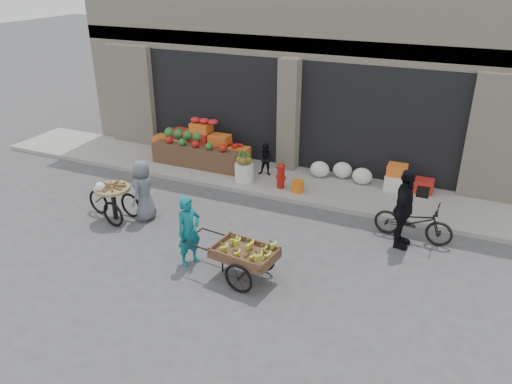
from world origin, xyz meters
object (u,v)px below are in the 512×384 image
at_px(tricycle_cart, 113,197).
at_px(vendor_grey, 143,190).
at_px(banana_cart, 243,251).
at_px(cyclist, 404,209).
at_px(orange_bucket, 298,186).
at_px(bicycle, 413,221).
at_px(seated_person, 266,160).
at_px(pineapple_bin, 244,172).
at_px(vendor_woman, 189,231).
at_px(fire_hydrant, 281,174).

relative_size(tricycle_cart, vendor_grey, 0.98).
relative_size(banana_cart, cyclist, 1.18).
relative_size(orange_bucket, bicycle, 0.19).
xyz_separation_m(orange_bucket, seated_person, (-1.20, 0.70, 0.31)).
distance_m(pineapple_bin, tricycle_cart, 3.69).
height_order(vendor_woman, vendor_grey, vendor_grey).
bearing_deg(seated_person, bicycle, -32.93).
bearing_deg(pineapple_bin, fire_hydrant, -2.60).
bearing_deg(vendor_woman, vendor_grey, 81.79).
xyz_separation_m(vendor_grey, cyclist, (5.79, 1.19, 0.15)).
distance_m(bicycle, cyclist, 0.63).
distance_m(vendor_woman, vendor_grey, 2.35).
xyz_separation_m(pineapple_bin, tricycle_cart, (-1.97, -3.11, 0.20)).
xyz_separation_m(seated_person, vendor_woman, (0.29, -4.65, 0.16)).
relative_size(vendor_grey, bicycle, 0.87).
relative_size(pineapple_bin, orange_bucket, 1.62).
bearing_deg(seated_person, banana_cart, -82.29).
bearing_deg(fire_hydrant, cyclist, -24.77).
relative_size(orange_bucket, vendor_grey, 0.21).
distance_m(orange_bucket, vendor_grey, 4.00).
distance_m(fire_hydrant, bicycle, 3.77).
bearing_deg(vendor_grey, cyclist, 97.53).
height_order(pineapple_bin, seated_person, seated_person).
bearing_deg(cyclist, tricycle_cart, 107.38).
height_order(pineapple_bin, vendor_grey, vendor_grey).
bearing_deg(seated_person, pineapple_bin, -133.69).
bearing_deg(banana_cart, vendor_woman, -175.84).
xyz_separation_m(vendor_woman, vendor_grey, (-1.99, 1.25, 0.00)).
bearing_deg(orange_bucket, cyclist, -27.66).
relative_size(pineapple_bin, vendor_woman, 0.35).
distance_m(orange_bucket, vendor_woman, 4.08).
height_order(tricycle_cart, cyclist, cyclist).
xyz_separation_m(orange_bucket, vendor_grey, (-2.90, -2.71, 0.47)).
distance_m(fire_hydrant, seated_person, 0.96).
bearing_deg(vendor_woman, cyclist, -33.45).
bearing_deg(cyclist, orange_bucket, 66.64).
distance_m(seated_person, bicycle, 4.66).
relative_size(pineapple_bin, bicycle, 0.30).
height_order(seated_person, cyclist, cyclist).
xyz_separation_m(fire_hydrant, banana_cart, (0.81, -4.07, 0.12)).
height_order(pineapple_bin, fire_hydrant, fire_hydrant).
bearing_deg(fire_hydrant, pineapple_bin, 177.40).
bearing_deg(bicycle, vendor_woman, 129.66).
height_order(fire_hydrant, orange_bucket, fire_hydrant).
xyz_separation_m(banana_cart, vendor_woman, (-1.22, 0.06, 0.13)).
distance_m(tricycle_cart, bicycle, 6.92).
bearing_deg(orange_bucket, tricycle_cart, -139.82).
relative_size(orange_bucket, banana_cart, 0.15).
xyz_separation_m(pineapple_bin, banana_cart, (1.91, -4.12, 0.25)).
relative_size(tricycle_cart, cyclist, 0.81).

